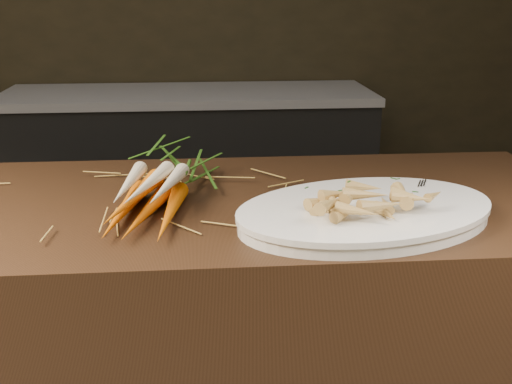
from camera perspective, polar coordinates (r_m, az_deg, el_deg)
back_counter at (r=3.31m, az=-5.85°, el=1.73°), size 1.82×0.62×0.84m
straw_bedding at (r=1.42m, az=-19.48°, el=-0.74°), size 1.40×0.60×0.02m
root_veg_bunch at (r=1.39m, az=-8.02°, el=1.52°), size 0.25×0.54×0.10m
serving_platter at (r=1.26m, az=9.73°, el=-2.02°), size 0.60×0.48×0.03m
roasted_veg_heap at (r=1.24m, az=9.83°, el=-0.18°), size 0.30×0.25×0.06m
serving_fork at (r=1.34m, az=16.98°, el=-0.60°), size 0.10×0.19×0.00m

